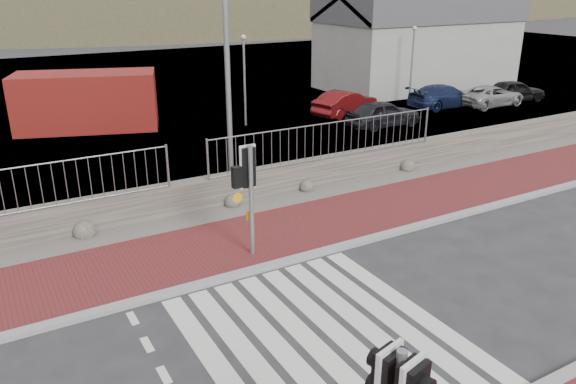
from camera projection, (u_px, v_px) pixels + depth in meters
ground at (325, 339)px, 10.67m from camera, size 220.00×220.00×0.00m
sidewalk_far at (228, 246)px, 14.31m from camera, size 40.00×3.00×0.08m
kerb_far at (255, 270)px, 13.09m from camera, size 40.00×0.25×0.12m
zebra_crossing at (325, 338)px, 10.67m from camera, size 4.62×5.60×0.01m
gravel_strip at (199, 219)px, 15.93m from camera, size 40.00×1.50×0.06m
stone_wall at (189, 196)px, 16.43m from camera, size 40.00×0.60×0.90m
railing at (187, 153)px, 15.83m from camera, size 18.07×0.07×1.22m
quay at (67, 95)px, 33.31m from camera, size 120.00×40.00×0.50m
water at (11, 42)px, 61.71m from camera, size 220.00×50.00×0.05m
harbor_building at (418, 39)px, 35.08m from camera, size 12.20×6.20×5.80m
hills_backdrop at (65, 169)px, 93.30m from camera, size 254.00×90.00×100.00m
traffic_signal_far at (249, 177)px, 13.09m from camera, size 0.67×0.25×2.85m
streetlight at (230, 24)px, 16.33m from camera, size 1.90×0.77×9.20m
shipping_container at (87, 101)px, 25.30m from camera, size 6.58×4.32×2.54m
car_a at (383, 114)px, 25.87m from camera, size 3.64×1.53×1.23m
car_b at (345, 103)px, 28.09m from camera, size 3.96×2.25×1.23m
car_c at (444, 96)px, 29.80m from camera, size 4.23×1.76×1.22m
car_d at (491, 96)px, 30.19m from camera, size 3.99×1.89×1.10m
car_e at (514, 91)px, 31.37m from camera, size 3.70×2.12×1.19m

